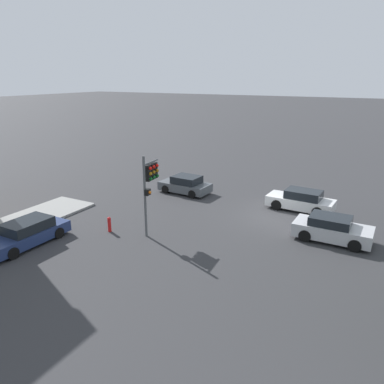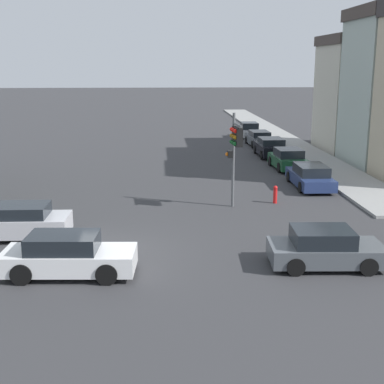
{
  "view_description": "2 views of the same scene",
  "coord_description": "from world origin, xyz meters",
  "px_view_note": "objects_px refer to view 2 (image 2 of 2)",
  "views": [
    {
      "loc": [
        -6.34,
        22.54,
        8.83
      ],
      "look_at": [
        3.78,
        4.05,
        2.26
      ],
      "focal_mm": 35.0,
      "sensor_mm": 36.0,
      "label": 1
    },
    {
      "loc": [
        1.88,
        -19.39,
        6.95
      ],
      "look_at": [
        3.18,
        2.12,
        1.8
      ],
      "focal_mm": 50.0,
      "sensor_mm": 36.0,
      "label": 2
    }
  ],
  "objects_px": {
    "traffic_signal": "(235,142)",
    "crossing_car_2": "(68,256)",
    "parked_car_1": "(288,159)",
    "parked_car_3": "(259,139)",
    "parked_car_0": "(310,176)",
    "crossing_car_1": "(19,222)",
    "parked_car_4": "(249,130)",
    "parked_car_2": "(271,147)",
    "crossing_car_0": "(325,249)",
    "fire_hydrant": "(275,194)"
  },
  "relations": [
    {
      "from": "crossing_car_1",
      "to": "parked_car_0",
      "type": "height_order",
      "value": "crossing_car_1"
    },
    {
      "from": "parked_car_2",
      "to": "crossing_car_0",
      "type": "bearing_deg",
      "value": 172.91
    },
    {
      "from": "crossing_car_2",
      "to": "parked_car_2",
      "type": "distance_m",
      "value": 26.2
    },
    {
      "from": "parked_car_0",
      "to": "parked_car_1",
      "type": "xyz_separation_m",
      "value": [
        0.01,
        5.55,
        0.04
      ]
    },
    {
      "from": "crossing_car_2",
      "to": "parked_car_4",
      "type": "relative_size",
      "value": 1.17
    },
    {
      "from": "traffic_signal",
      "to": "crossing_car_0",
      "type": "distance_m",
      "value": 8.49
    },
    {
      "from": "crossing_car_1",
      "to": "parked_car_0",
      "type": "relative_size",
      "value": 0.88
    },
    {
      "from": "parked_car_4",
      "to": "traffic_signal",
      "type": "bearing_deg",
      "value": 169.25
    },
    {
      "from": "parked_car_2",
      "to": "parked_car_4",
      "type": "bearing_deg",
      "value": -0.96
    },
    {
      "from": "crossing_car_1",
      "to": "parked_car_2",
      "type": "relative_size",
      "value": 0.92
    },
    {
      "from": "crossing_car_1",
      "to": "parked_car_2",
      "type": "bearing_deg",
      "value": -125.85
    },
    {
      "from": "traffic_signal",
      "to": "parked_car_2",
      "type": "xyz_separation_m",
      "value": [
        4.96,
        15.36,
        -2.63
      ]
    },
    {
      "from": "crossing_car_2",
      "to": "parked_car_1",
      "type": "bearing_deg",
      "value": 60.2
    },
    {
      "from": "crossing_car_2",
      "to": "parked_car_4",
      "type": "distance_m",
      "value": 36.61
    },
    {
      "from": "crossing_car_2",
      "to": "parked_car_4",
      "type": "height_order",
      "value": "parked_car_4"
    },
    {
      "from": "crossing_car_0",
      "to": "crossing_car_2",
      "type": "distance_m",
      "value": 8.91
    },
    {
      "from": "crossing_car_0",
      "to": "parked_car_1",
      "type": "bearing_deg",
      "value": 83.77
    },
    {
      "from": "parked_car_1",
      "to": "parked_car_4",
      "type": "relative_size",
      "value": 1.05
    },
    {
      "from": "crossing_car_1",
      "to": "parked_car_1",
      "type": "xyz_separation_m",
      "value": [
        14.51,
        14.05,
        -0.0
      ]
    },
    {
      "from": "traffic_signal",
      "to": "parked_car_2",
      "type": "distance_m",
      "value": 16.35
    },
    {
      "from": "parked_car_1",
      "to": "traffic_signal",
      "type": "bearing_deg",
      "value": 151.33
    },
    {
      "from": "crossing_car_0",
      "to": "parked_car_3",
      "type": "bearing_deg",
      "value": 87.25
    },
    {
      "from": "parked_car_0",
      "to": "parked_car_4",
      "type": "relative_size",
      "value": 1.22
    },
    {
      "from": "crossing_car_1",
      "to": "parked_car_3",
      "type": "distance_m",
      "value": 28.76
    },
    {
      "from": "traffic_signal",
      "to": "parked_car_2",
      "type": "bearing_deg",
      "value": -113.03
    },
    {
      "from": "crossing_car_0",
      "to": "parked_car_4",
      "type": "height_order",
      "value": "parked_car_4"
    },
    {
      "from": "crossing_car_1",
      "to": "parked_car_3",
      "type": "xyz_separation_m",
      "value": [
        14.5,
        24.84,
        -0.04
      ]
    },
    {
      "from": "crossing_car_2",
      "to": "parked_car_1",
      "type": "xyz_separation_m",
      "value": [
        11.84,
        18.21,
        -0.01
      ]
    },
    {
      "from": "traffic_signal",
      "to": "crossing_car_1",
      "type": "height_order",
      "value": "traffic_signal"
    },
    {
      "from": "traffic_signal",
      "to": "crossing_car_2",
      "type": "height_order",
      "value": "traffic_signal"
    },
    {
      "from": "crossing_car_0",
      "to": "crossing_car_1",
      "type": "distance_m",
      "value": 12.19
    },
    {
      "from": "parked_car_2",
      "to": "parked_car_4",
      "type": "height_order",
      "value": "parked_car_4"
    },
    {
      "from": "parked_car_4",
      "to": "fire_hydrant",
      "type": "distance_m",
      "value": 25.64
    },
    {
      "from": "fire_hydrant",
      "to": "crossing_car_1",
      "type": "bearing_deg",
      "value": -156.89
    },
    {
      "from": "parked_car_0",
      "to": "crossing_car_2",
      "type": "bearing_deg",
      "value": 137.65
    },
    {
      "from": "crossing_car_0",
      "to": "parked_car_1",
      "type": "xyz_separation_m",
      "value": [
        2.94,
        17.9,
        0.03
      ]
    },
    {
      "from": "traffic_signal",
      "to": "parked_car_4",
      "type": "bearing_deg",
      "value": -106.05
    },
    {
      "from": "crossing_car_1",
      "to": "fire_hydrant",
      "type": "bearing_deg",
      "value": -156.03
    },
    {
      "from": "parked_car_3",
      "to": "traffic_signal",
      "type": "bearing_deg",
      "value": 164.56
    },
    {
      "from": "parked_car_3",
      "to": "parked_car_4",
      "type": "bearing_deg",
      "value": -2.18
    },
    {
      "from": "crossing_car_2",
      "to": "parked_car_1",
      "type": "height_order",
      "value": "crossing_car_2"
    },
    {
      "from": "crossing_car_1",
      "to": "parked_car_4",
      "type": "bearing_deg",
      "value": -114.64
    },
    {
      "from": "traffic_signal",
      "to": "crossing_car_2",
      "type": "distance_m",
      "value": 10.86
    },
    {
      "from": "traffic_signal",
      "to": "parked_car_2",
      "type": "relative_size",
      "value": 1.03
    },
    {
      "from": "parked_car_2",
      "to": "crossing_car_2",
      "type": "bearing_deg",
      "value": 153.29
    },
    {
      "from": "crossing_car_2",
      "to": "parked_car_3",
      "type": "xyz_separation_m",
      "value": [
        11.83,
        28.99,
        -0.05
      ]
    },
    {
      "from": "parked_car_3",
      "to": "fire_hydrant",
      "type": "bearing_deg",
      "value": 170.16
    },
    {
      "from": "crossing_car_1",
      "to": "parked_car_3",
      "type": "relative_size",
      "value": 0.92
    },
    {
      "from": "crossing_car_1",
      "to": "parked_car_4",
      "type": "distance_m",
      "value": 33.76
    },
    {
      "from": "crossing_car_0",
      "to": "parked_car_2",
      "type": "bearing_deg",
      "value": 86.15
    }
  ]
}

